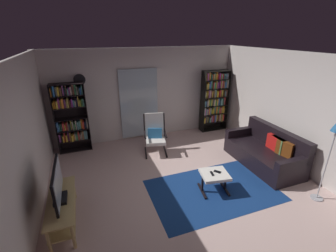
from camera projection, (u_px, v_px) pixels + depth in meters
The scene contains 17 objects.
ground_plane at pixel (187, 190), 4.69m from camera, with size 7.02×7.02×0.00m, color beige.
wall_back at pixel (147, 94), 6.73m from camera, with size 5.60×0.06×2.60m, color silver.
wall_left at pixel (19, 157), 3.33m from camera, with size 0.06×6.00×2.60m, color silver.
wall_right at pixel (301, 114), 5.08m from camera, with size 0.06×6.00×2.60m, color silver.
glass_door_panel at pixel (139, 104), 6.68m from camera, with size 1.10×0.01×2.00m, color silver.
area_rug at pixel (213, 190), 4.68m from camera, with size 2.51×1.60×0.01m, color navy.
tv_stand at pixel (62, 207), 3.80m from camera, with size 0.42×1.29×0.46m.
television at pixel (58, 185), 3.62m from camera, with size 0.20×0.99×0.59m.
bookshelf_near_tv at pixel (71, 116), 5.95m from camera, with size 0.81×0.30×1.82m.
bookshelf_near_sofa at pixel (214, 99), 7.28m from camera, with size 0.86×0.30×1.91m.
leather_sofa at pixel (266, 152), 5.52m from camera, with size 0.90×1.87×0.88m.
lounge_armchair at pixel (155, 133), 6.04m from camera, with size 0.69×0.75×1.02m.
ottoman at pixel (215, 176), 4.55m from camera, with size 0.60×0.56×0.41m.
tv_remote at pixel (212, 174), 4.50m from camera, with size 0.04×0.14×0.02m, color black.
cell_phone at pixel (217, 172), 4.56m from camera, with size 0.07×0.14×0.01m, color black.
floor_lamp_by_sofa at pixel (335, 137), 3.97m from camera, with size 0.22×0.22×1.63m.
wall_clock at pixel (79, 80), 5.88m from camera, with size 0.29×0.03×0.29m.
Camera 1 is at (-1.71, -3.49, 2.96)m, focal length 24.77 mm.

